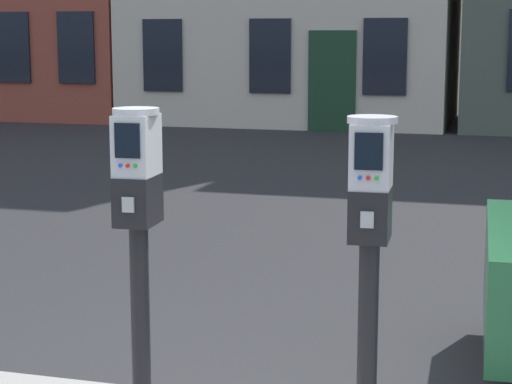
% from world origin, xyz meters
% --- Properties ---
extents(parking_meter_near_kerb, '(0.23, 0.26, 1.54)m').
position_xyz_m(parking_meter_near_kerb, '(-0.24, -0.25, 1.20)').
color(parking_meter_near_kerb, black).
rests_on(parking_meter_near_kerb, sidewalk_slab).
extents(parking_meter_twin_adjacent, '(0.23, 0.26, 1.53)m').
position_xyz_m(parking_meter_twin_adjacent, '(0.85, -0.25, 1.19)').
color(parking_meter_twin_adjacent, black).
rests_on(parking_meter_twin_adjacent, sidewalk_slab).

